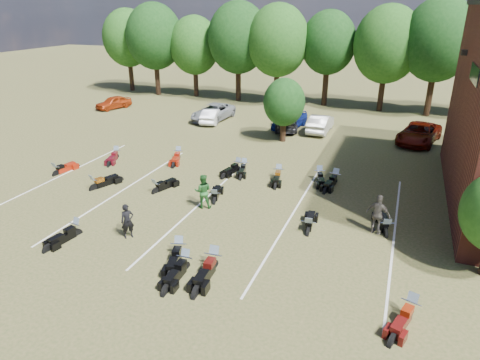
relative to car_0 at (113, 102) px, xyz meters
The scene contains 32 objects.
ground 29.45m from the car_0, 43.21° to the right, with size 160.00×160.00×0.00m, color brown.
car_0 is the anchor object (origin of this frame).
car_1 11.92m from the car_0, ahead, with size 1.37×3.92×1.29m, color silver.
car_2 11.58m from the car_0, ahead, with size 2.44×5.30×1.47m, color gray.
car_3 18.81m from the car_0, ahead, with size 1.89×4.65×1.35m, color black.
car_4 18.97m from the car_0, ahead, with size 1.85×4.60×1.57m, color navy.
car_5 21.69m from the car_0, ahead, with size 1.56×4.47×1.47m, color #9FA09C.
car_6 29.45m from the car_0, ahead, with size 2.52×5.46×1.52m, color #580E05.
person_black 27.63m from the car_0, 52.10° to the right, with size 0.60×0.40×1.66m, color black.
person_green 25.83m from the car_0, 43.24° to the right, with size 0.90×0.71×1.86m, color #225B23.
person_grey 32.58m from the car_0, 32.00° to the right, with size 1.15×0.48×1.96m, color #5A524D.
motorcycle_2 26.87m from the car_0, 57.12° to the right, with size 0.69×2.17×1.21m, color black, non-canonical shape.
motorcycle_3 30.01m from the car_0, 48.34° to the right, with size 0.74×2.31×1.29m, color black, non-canonical shape.
motorcycle_4 31.07m from the car_0, 48.34° to the right, with size 0.72×2.25×1.25m, color black, non-canonical shape.
motorcycle_5 31.43m from the car_0, 46.31° to the right, with size 0.79×2.49×1.39m, color black, non-canonical shape.
motorcycle_6 37.13m from the car_0, 38.09° to the right, with size 0.71×2.24×1.25m, color #480B0A, non-canonical shape.
motorcycle_7 18.73m from the car_0, 64.33° to the right, with size 0.68×2.13×1.18m, color maroon, non-canonical shape.
motorcycle_8 21.45m from the car_0, 56.45° to the right, with size 0.74×2.32×1.29m, color black, non-canonical shape.
motorcycle_9 22.95m from the car_0, 47.67° to the right, with size 0.68×2.14×1.19m, color black, non-canonical shape.
motorcycle_11 25.57m from the car_0, 41.55° to the right, with size 0.66×2.07×1.15m, color black, non-canonical shape.
motorcycle_12 30.80m from the car_0, 36.83° to the right, with size 0.71×2.22×1.24m, color black, non-canonical shape.
motorcycle_13 32.95m from the car_0, 31.61° to the right, with size 0.71×2.24×1.25m, color black, non-canonical shape.
motorcycle_14 16.11m from the car_0, 52.88° to the right, with size 0.69×2.18×1.21m, color #450912, non-canonical shape.
motorcycle_15 17.94m from the car_0, 39.45° to the right, with size 0.71×2.23×1.24m, color maroon, non-canonical shape.
motorcycle_16 22.06m from the car_0, 32.93° to the right, with size 0.69×2.16×1.20m, color black, non-canonical shape.
motorcycle_17 24.66m from the car_0, 29.91° to the right, with size 0.71×2.22×1.24m, color black, non-canonical shape.
motorcycle_18 22.33m from the car_0, 32.06° to the right, with size 0.65×2.06×1.15m, color black, non-canonical shape.
motorcycle_19 26.45m from the car_0, 25.98° to the right, with size 0.69×2.17×1.21m, color black, non-canonical shape.
motorcycle_20 27.46m from the car_0, 25.54° to the right, with size 0.73×2.28×1.27m, color black, non-canonical shape.
tree_line 23.00m from the car_0, 23.37° to the left, with size 56.00×6.00×9.79m.
young_tree_midfield 20.16m from the car_0, 13.47° to the right, with size 3.20×3.20×4.70m.
parking_lines 25.21m from the car_0, 42.91° to the right, with size 20.10×14.00×0.01m.
Camera 1 is at (6.61, -15.95, 10.00)m, focal length 32.00 mm.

